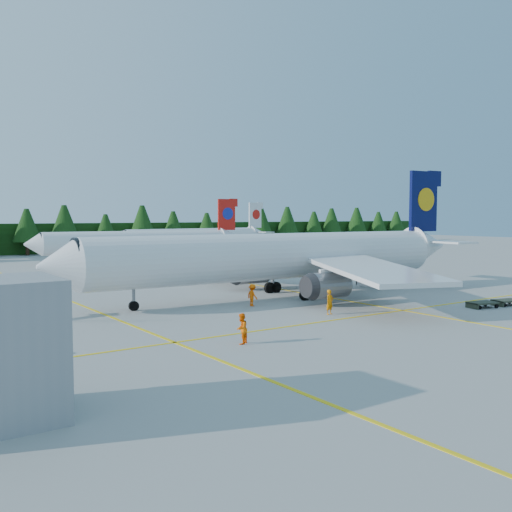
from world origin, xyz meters
TOP-DOWN VIEW (x-y plane):
  - ground at (0.00, 0.00)m, footprint 320.00×320.00m
  - taxi_stripe_a at (-14.00, 20.00)m, footprint 0.25×120.00m
  - taxi_stripe_b at (6.00, 20.00)m, footprint 0.25×120.00m
  - taxi_stripe_cross at (0.00, -6.00)m, footprint 80.00×0.25m
  - treeline_hedge at (0.00, 82.00)m, footprint 220.00×4.00m
  - airliner_navy at (1.41, 5.56)m, footprint 42.31×34.78m
  - airliner_red at (8.22, 52.26)m, footprint 36.19×29.73m
  - airliner_far_right at (25.43, 65.60)m, footprint 35.76×6.78m
  - service_truck at (17.12, 7.63)m, footprint 5.66×3.93m
  - crew_a at (0.04, -4.01)m, footprint 0.74×0.53m
  - crew_b at (-10.98, -8.56)m, footprint 1.11×1.06m
  - crew_c at (-2.50, 2.63)m, footprint 0.55×0.78m

SIDE VIEW (x-z plane):
  - ground at x=0.00m, z-range 0.00..0.00m
  - taxi_stripe_a at x=-14.00m, z-range 0.00..0.01m
  - taxi_stripe_b at x=6.00m, z-range 0.00..0.01m
  - taxi_stripe_cross at x=0.00m, z-range 0.00..0.01m
  - crew_b at x=-10.98m, z-range 0.00..1.81m
  - crew_c at x=-2.50m, z-range 0.00..1.81m
  - crew_a at x=0.04m, z-range 0.00..1.88m
  - service_truck at x=17.12m, z-range -0.01..2.56m
  - treeline_hedge at x=0.00m, z-range 0.00..6.00m
  - airliner_red at x=8.22m, z-range -2.10..8.42m
  - airliner_far_right at x=25.43m, z-range -1.94..8.46m
  - airliner_navy at x=1.41m, z-range -2.45..9.85m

